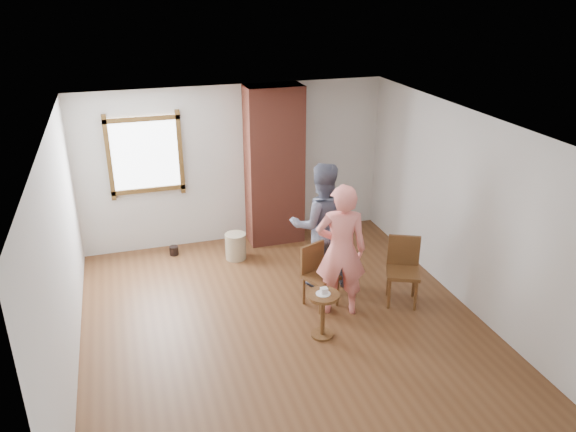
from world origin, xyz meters
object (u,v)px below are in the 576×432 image
Objects in this scene: dining_chair_right at (403,266)px; person_pink at (341,250)px; stoneware_crock at (236,246)px; dining_chair_left at (318,272)px; man at (321,225)px; side_table at (323,308)px.

person_pink is at bearing -154.34° from dining_chair_right.
dining_chair_left is (0.78, -1.62, 0.27)m from stoneware_crock.
person_pink is (0.99, -1.90, 0.69)m from stoneware_crock.
dining_chair_left is 0.55m from person_pink.
man is at bearing -74.38° from person_pink.
side_table is (-0.20, -0.75, -0.08)m from dining_chair_left.
man reaches higher than person_pink.
man is at bearing -47.17° from stoneware_crock.
dining_chair_right is 1.00m from person_pink.
dining_chair_left is 0.93× the size of dining_chair_right.
side_table is 0.33× the size of man.
side_table is 0.80m from person_pink.
person_pink is at bearing 48.87° from side_table.
dining_chair_right reaches higher than side_table.
stoneware_crock is at bearing 103.73° from side_table.
man is (0.43, 1.28, 0.51)m from side_table.
stoneware_crock is 0.23× the size of person_pink.
stoneware_crock is 0.46× the size of dining_chair_right.
dining_chair_right is at bearing -44.59° from stoneware_crock.
dining_chair_left is 0.47× the size of man.
dining_chair_left is 1.42× the size of side_table.
man reaches higher than side_table.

